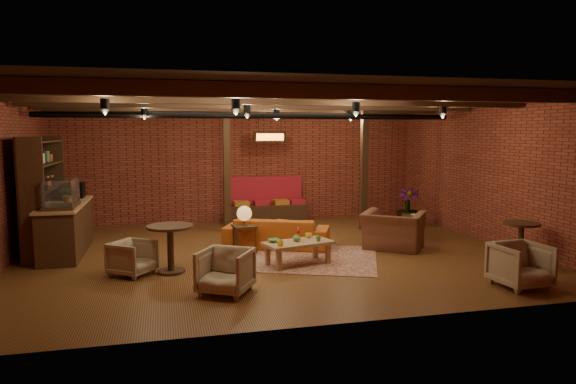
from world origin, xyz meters
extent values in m
plane|color=#381F0E|center=(0.00, 0.00, 0.00)|extent=(10.00, 10.00, 0.00)
cube|color=black|center=(0.00, 0.00, 3.20)|extent=(10.00, 8.00, 0.02)
cube|color=maroon|center=(0.00, 4.00, 1.60)|extent=(10.00, 0.02, 3.20)
cube|color=maroon|center=(0.00, -4.00, 1.60)|extent=(10.00, 0.02, 3.20)
cube|color=maroon|center=(5.00, 0.00, 1.60)|extent=(0.02, 8.00, 3.20)
cylinder|color=black|center=(0.00, 1.60, 2.85)|extent=(9.60, 0.12, 0.12)
cube|color=black|center=(-0.60, 2.60, 1.60)|extent=(0.16, 0.16, 3.20)
cube|color=black|center=(2.80, 2.00, 1.60)|extent=(0.16, 0.16, 3.20)
imported|color=#337F33|center=(-4.00, 1.20, 1.22)|extent=(0.35, 0.39, 0.30)
cube|color=orange|center=(0.60, 3.10, 2.35)|extent=(0.86, 0.06, 0.30)
cube|color=maroon|center=(0.40, -0.47, 0.01)|extent=(3.79, 3.39, 0.01)
imported|color=#A44916|center=(0.22, 0.55, 0.33)|extent=(2.40, 1.69, 0.65)
cube|color=olive|center=(0.29, -0.96, 0.41)|extent=(1.40, 0.95, 0.06)
cube|color=olive|center=(-0.16, -1.32, 0.19)|extent=(0.08, 0.08, 0.38)
cube|color=olive|center=(0.86, -1.04, 0.19)|extent=(0.08, 0.08, 0.38)
cube|color=olive|center=(-0.28, -0.89, 0.19)|extent=(0.08, 0.08, 0.38)
cube|color=olive|center=(0.74, -0.61, 0.19)|extent=(0.08, 0.08, 0.38)
imported|color=yellow|center=(-0.11, -1.23, 0.49)|extent=(0.16, 0.16, 0.10)
imported|color=#509041|center=(0.67, -1.02, 0.49)|extent=(0.13, 0.13, 0.10)
imported|color=yellow|center=(0.58, -0.67, 0.49)|extent=(0.16, 0.16, 0.10)
imported|color=#509041|center=(-0.16, -0.88, 0.47)|extent=(0.27, 0.27, 0.06)
imported|color=#509041|center=(0.28, -0.92, 0.50)|extent=(0.15, 0.15, 0.12)
sphere|color=red|center=(0.28, -0.92, 0.64)|extent=(0.10, 0.10, 0.10)
cube|color=black|center=(-0.54, 0.23, 0.56)|extent=(0.51, 0.51, 0.04)
cylinder|color=black|center=(-0.54, 0.23, 0.27)|extent=(0.04, 0.04, 0.53)
cylinder|color=olive|center=(-0.54, 0.23, 0.59)|extent=(0.16, 0.16, 0.02)
cylinder|color=olive|center=(-0.54, 0.23, 0.67)|extent=(0.04, 0.04, 0.22)
sphere|color=orange|center=(-0.54, 0.23, 0.82)|extent=(0.31, 0.31, 0.31)
cylinder|color=black|center=(-2.05, -0.97, 0.83)|extent=(0.82, 0.82, 0.05)
cylinder|color=black|center=(-2.05, -0.97, 0.42)|extent=(0.11, 0.11, 0.80)
cylinder|color=black|center=(-2.05, -0.97, 0.02)|extent=(0.49, 0.49, 0.05)
imported|color=#C1B396|center=(-2.70, -0.97, 0.33)|extent=(0.88, 0.88, 0.67)
imported|color=#C1B396|center=(-1.25, -2.36, 0.38)|extent=(0.99, 0.97, 0.77)
imported|color=brown|center=(2.60, -0.18, 0.53)|extent=(1.45, 1.37, 1.07)
cube|color=black|center=(3.50, 0.67, 0.52)|extent=(0.65, 0.65, 0.04)
cylinder|color=black|center=(3.50, 0.67, 0.25)|extent=(0.04, 0.04, 0.50)
imported|color=black|center=(3.50, 0.67, 0.56)|extent=(0.27, 0.30, 0.02)
cylinder|color=black|center=(4.40, -1.91, 0.77)|extent=(0.68, 0.68, 0.04)
cylinder|color=black|center=(4.40, -1.91, 0.39)|extent=(0.11, 0.11, 0.74)
cylinder|color=black|center=(4.40, -1.91, 0.02)|extent=(0.41, 0.41, 0.04)
imported|color=#C1B396|center=(3.41, -3.18, 0.40)|extent=(0.82, 0.78, 0.79)
imported|color=#4C7F4C|center=(4.09, 2.09, 1.55)|extent=(2.30, 2.30, 3.09)
camera|label=1|loc=(-2.14, -10.11, 2.50)|focal=32.00mm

